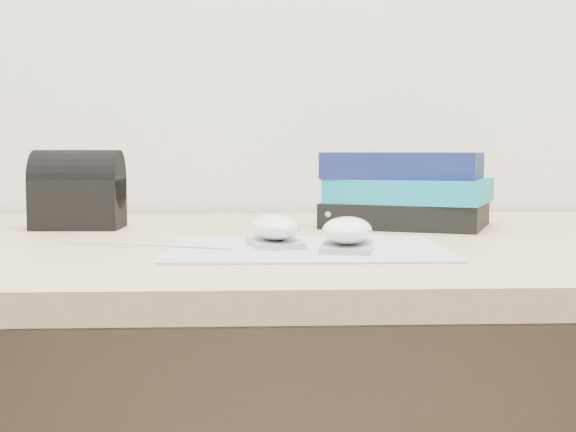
{
  "coord_description": "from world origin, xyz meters",
  "views": [
    {
      "loc": [
        -0.12,
        0.53,
        0.85
      ],
      "look_at": [
        -0.07,
        1.44,
        0.77
      ],
      "focal_mm": 50.0,
      "sensor_mm": 36.0,
      "label": 1
    }
  ],
  "objects_px": {
    "pouch": "(78,191)",
    "mouse_rear": "(275,230)",
    "mouse_front": "(347,233)",
    "desk": "(333,395)",
    "book_stack": "(407,190)"
  },
  "relations": [
    {
      "from": "mouse_rear",
      "to": "mouse_front",
      "type": "height_order",
      "value": "same"
    },
    {
      "from": "desk",
      "to": "pouch",
      "type": "relative_size",
      "value": 12.47
    },
    {
      "from": "desk",
      "to": "mouse_rear",
      "type": "height_order",
      "value": "mouse_rear"
    },
    {
      "from": "mouse_rear",
      "to": "pouch",
      "type": "height_order",
      "value": "pouch"
    },
    {
      "from": "mouse_rear",
      "to": "pouch",
      "type": "distance_m",
      "value": 0.37
    },
    {
      "from": "desk",
      "to": "mouse_rear",
      "type": "xyz_separation_m",
      "value": [
        -0.09,
        -0.17,
        0.26
      ]
    },
    {
      "from": "mouse_rear",
      "to": "mouse_front",
      "type": "bearing_deg",
      "value": -28.18
    },
    {
      "from": "mouse_rear",
      "to": "book_stack",
      "type": "relative_size",
      "value": 0.39
    },
    {
      "from": "desk",
      "to": "mouse_front",
      "type": "relative_size",
      "value": 14.45
    },
    {
      "from": "mouse_front",
      "to": "pouch",
      "type": "height_order",
      "value": "pouch"
    },
    {
      "from": "pouch",
      "to": "mouse_rear",
      "type": "bearing_deg",
      "value": -40.45
    },
    {
      "from": "mouse_front",
      "to": "pouch",
      "type": "relative_size",
      "value": 0.86
    },
    {
      "from": "mouse_front",
      "to": "book_stack",
      "type": "relative_size",
      "value": 0.39
    },
    {
      "from": "pouch",
      "to": "mouse_front",
      "type": "bearing_deg",
      "value": -38.01
    },
    {
      "from": "book_stack",
      "to": "pouch",
      "type": "distance_m",
      "value": 0.49
    }
  ]
}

